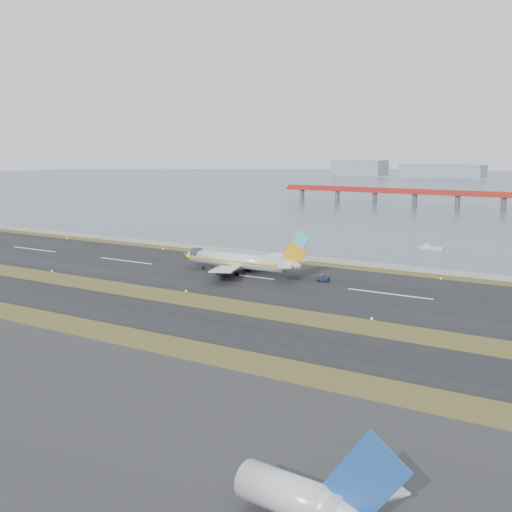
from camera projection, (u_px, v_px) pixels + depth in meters
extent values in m
plane|color=#384318|center=(164.00, 298.00, 139.54)|extent=(1000.00, 1000.00, 0.00)
cube|color=black|center=(126.00, 310.00, 129.52)|extent=(1000.00, 18.00, 0.10)
cube|color=black|center=(241.00, 275.00, 164.55)|extent=(1000.00, 45.00, 0.10)
cube|color=gray|center=(297.00, 257.00, 189.49)|extent=(1000.00, 2.50, 1.00)
cube|color=#A5221C|center=(504.00, 196.00, 336.24)|extent=(260.00, 5.00, 1.60)
cube|color=#A5221C|center=(504.00, 193.00, 335.99)|extent=(260.00, 0.40, 1.40)
cylinder|color=#4C4C51|center=(337.00, 197.00, 387.51)|extent=(2.80, 2.80, 7.00)
cylinder|color=#4C4C51|center=(504.00, 205.00, 336.99)|extent=(2.80, 2.80, 7.00)
cube|color=#878FA0|center=(360.00, 168.00, 770.84)|extent=(60.00, 35.00, 18.00)
cube|color=#878FA0|center=(443.00, 171.00, 718.55)|extent=(90.00, 35.00, 14.00)
cylinder|color=silver|center=(237.00, 260.00, 166.46)|extent=(28.00, 3.80, 3.80)
cone|color=silver|center=(190.00, 255.00, 174.67)|extent=(3.20, 3.80, 3.80)
cone|color=silver|center=(291.00, 265.00, 157.89)|extent=(5.00, 3.80, 3.80)
cube|color=orange|center=(233.00, 262.00, 164.86)|extent=(31.00, 0.06, 0.45)
cube|color=orange|center=(241.00, 259.00, 168.06)|extent=(31.00, 0.06, 0.45)
cube|color=silver|center=(225.00, 269.00, 158.33)|extent=(11.31, 15.89, 1.66)
cube|color=silver|center=(261.00, 259.00, 172.51)|extent=(11.31, 15.89, 1.66)
cylinder|color=#333437|center=(225.00, 272.00, 161.51)|extent=(4.20, 2.10, 2.10)
cylinder|color=#333437|center=(251.00, 264.00, 171.52)|extent=(4.20, 2.10, 2.10)
cube|color=orange|center=(294.00, 254.00, 156.98)|extent=(6.80, 0.35, 6.85)
cube|color=#51C5E6|center=(301.00, 240.00, 155.37)|extent=(4.85, 0.37, 4.90)
cube|color=silver|center=(285.00, 266.00, 154.48)|extent=(5.64, 6.80, 0.22)
cube|color=silver|center=(300.00, 261.00, 160.81)|extent=(5.64, 6.80, 0.22)
cylinder|color=black|center=(203.00, 268.00, 172.76)|extent=(0.80, 0.28, 0.80)
cylinder|color=black|center=(236.00, 274.00, 163.83)|extent=(1.00, 0.38, 1.00)
cylinder|color=black|center=(248.00, 270.00, 168.50)|extent=(1.00, 0.38, 1.00)
cube|color=#141F37|center=(323.00, 279.00, 156.78)|extent=(2.91, 1.72, 1.06)
cube|color=#333437|center=(322.00, 276.00, 156.83)|extent=(1.30, 1.39, 0.62)
cylinder|color=black|center=(318.00, 281.00, 156.73)|extent=(0.63, 0.29, 0.62)
cylinder|color=black|center=(321.00, 280.00, 157.94)|extent=(0.63, 0.29, 0.62)
cylinder|color=black|center=(326.00, 281.00, 155.78)|extent=(0.63, 0.29, 0.62)
cylinder|color=black|center=(328.00, 280.00, 156.99)|extent=(0.63, 0.29, 0.62)
cylinder|color=silver|center=(292.00, 496.00, 55.50)|extent=(10.24, 4.35, 3.60)
cube|color=#1C4A9C|center=(366.00, 478.00, 50.74)|extent=(7.71, 0.93, 8.32)
cube|color=silver|center=(374.00, 493.00, 54.63)|extent=(5.48, 6.25, 0.20)
cube|color=silver|center=(432.00, 248.00, 206.95)|extent=(7.37, 2.46, 0.94)
cube|color=silver|center=(427.00, 245.00, 207.67)|extent=(2.13, 1.72, 0.94)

